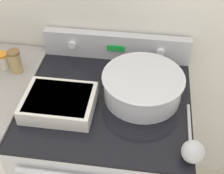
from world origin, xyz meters
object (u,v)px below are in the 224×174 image
(mixing_bowl, at_px, (143,85))
(spice_jar_brown_cap, at_px, (15,61))
(ladle, at_px, (193,150))
(spice_jar_orange_cap, at_px, (3,60))
(casserole_dish, at_px, (59,102))

(mixing_bowl, height_order, spice_jar_brown_cap, spice_jar_brown_cap)
(spice_jar_brown_cap, bearing_deg, ladle, -25.20)
(ladle, relative_size, spice_jar_orange_cap, 3.93)
(mixing_bowl, relative_size, spice_jar_orange_cap, 4.43)
(mixing_bowl, height_order, ladle, mixing_bowl)
(spice_jar_brown_cap, relative_size, spice_jar_orange_cap, 1.44)
(mixing_bowl, relative_size, spice_jar_brown_cap, 3.08)
(mixing_bowl, height_order, spice_jar_orange_cap, mixing_bowl)
(spice_jar_orange_cap, bearing_deg, mixing_bowl, -8.61)
(mixing_bowl, distance_m, spice_jar_brown_cap, 0.63)
(casserole_dish, distance_m, spice_jar_orange_cap, 0.42)
(casserole_dish, relative_size, spice_jar_brown_cap, 2.55)
(ladle, distance_m, spice_jar_orange_cap, 0.99)
(ladle, height_order, spice_jar_brown_cap, spice_jar_brown_cap)
(ladle, bearing_deg, casserole_dish, 162.17)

